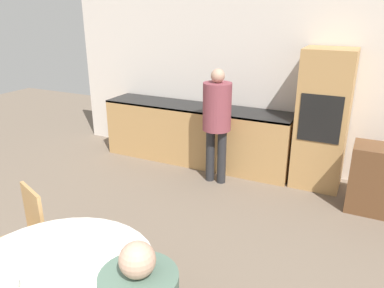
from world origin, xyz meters
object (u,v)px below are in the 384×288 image
object	(u,v)px
oven_unit	(323,120)
person_standing	(217,115)
bowl_near	(85,232)
chair_far_left	(25,235)
bowl_far	(5,287)
bowl_centre	(55,240)

from	to	relation	value
oven_unit	person_standing	bearing A→B (deg)	-157.13
person_standing	bowl_near	world-z (taller)	person_standing
chair_far_left	bowl_near	distance (m)	0.74
oven_unit	bowl_far	distance (m)	4.06
chair_far_left	bowl_near	xyz separation A→B (m)	(0.70, -0.02, 0.25)
oven_unit	person_standing	world-z (taller)	oven_unit
bowl_far	bowl_centre	bearing A→B (deg)	100.32
bowl_near	bowl_far	distance (m)	0.66
oven_unit	person_standing	xyz separation A→B (m)	(-1.27, -0.54, 0.05)
bowl_centre	person_standing	bearing A→B (deg)	88.93
oven_unit	bowl_centre	world-z (taller)	oven_unit
person_standing	bowl_far	distance (m)	3.33
bowl_near	bowl_far	bearing A→B (deg)	-92.81
bowl_centre	chair_far_left	bearing A→B (deg)	161.28
bowl_near	person_standing	bearing A→B (deg)	91.44
chair_far_left	person_standing	distance (m)	2.76
chair_far_left	bowl_centre	world-z (taller)	chair_far_left
chair_far_left	bowl_far	world-z (taller)	chair_far_left
oven_unit	chair_far_left	distance (m)	3.73
bowl_near	bowl_far	world-z (taller)	bowl_near
chair_far_left	bowl_centre	size ratio (longest dim) A/B	5.21
chair_far_left	bowl_centre	bearing A→B (deg)	2.98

